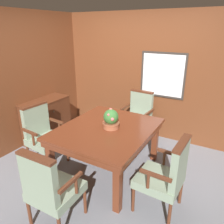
{
  "coord_description": "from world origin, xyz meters",
  "views": [
    {
      "loc": [
        1.63,
        -2.43,
        2.14
      ],
      "look_at": [
        0.09,
        0.24,
        0.95
      ],
      "focal_mm": 35.0,
      "sensor_mm": 36.0,
      "label": 1
    }
  ],
  "objects": [
    {
      "name": "chair_left_near",
      "position": [
        -0.96,
        -0.22,
        0.53
      ],
      "size": [
        0.56,
        0.59,
        1.0
      ],
      "rotation": [
        0.0,
        0.0,
        1.48
      ],
      "color": "#562B19",
      "rests_on": "ground_plane"
    },
    {
      "name": "ground_plane",
      "position": [
        0.0,
        0.0,
        0.0
      ],
      "size": [
        14.0,
        14.0,
        0.0
      ],
      "primitive_type": "plane",
      "color": "gray"
    },
    {
      "name": "chair_right_near",
      "position": [
        1.12,
        -0.27,
        0.53
      ],
      "size": [
        0.54,
        0.57,
        1.0
      ],
      "rotation": [
        0.0,
        0.0,
        -1.61
      ],
      "color": "#562B19",
      "rests_on": "ground_plane"
    },
    {
      "name": "chair_head_far",
      "position": [
        0.08,
        1.27,
        0.53
      ],
      "size": [
        0.58,
        0.55,
        1.0
      ],
      "rotation": [
        0.0,
        0.0,
        -0.07
      ],
      "color": "#562B19",
      "rests_on": "ground_plane"
    },
    {
      "name": "potted_plant",
      "position": [
        0.14,
        0.12,
        0.88
      ],
      "size": [
        0.25,
        0.25,
        0.3
      ],
      "color": "#9E5638",
      "rests_on": "dining_table"
    },
    {
      "name": "chair_head_near",
      "position": [
        0.09,
        -1.12,
        0.53
      ],
      "size": [
        0.56,
        0.53,
        1.0
      ],
      "rotation": [
        0.0,
        0.0,
        3.16
      ],
      "color": "#562B19",
      "rests_on": "ground_plane"
    },
    {
      "name": "wall_left",
      "position": [
        -1.75,
        0.0,
        1.23
      ],
      "size": [
        0.06,
        7.2,
        2.45
      ],
      "color": "brown",
      "rests_on": "ground_plane"
    },
    {
      "name": "dining_table",
      "position": [
        0.09,
        0.09,
        0.65
      ],
      "size": [
        1.3,
        1.53,
        0.75
      ],
      "color": "maroon",
      "rests_on": "ground_plane"
    },
    {
      "name": "wall_back",
      "position": [
        0.0,
        1.65,
        1.23
      ],
      "size": [
        7.2,
        0.08,
        2.45
      ],
      "color": "brown",
      "rests_on": "ground_plane"
    },
    {
      "name": "sideboard_cabinet",
      "position": [
        -1.51,
        0.4,
        0.42
      ],
      "size": [
        0.44,
        0.99,
        0.83
      ],
      "color": "#512816",
      "rests_on": "ground_plane"
    }
  ]
}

